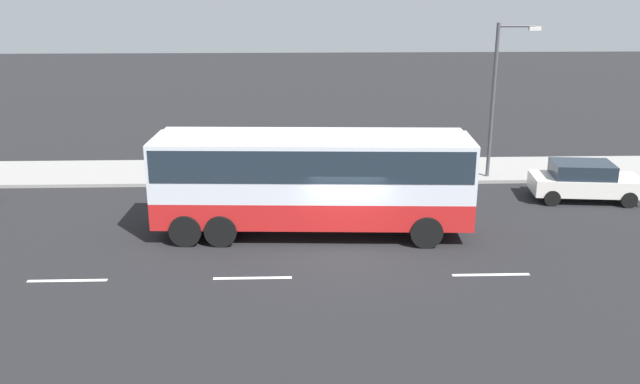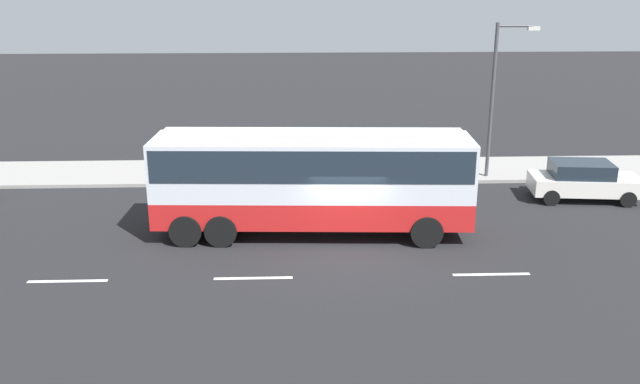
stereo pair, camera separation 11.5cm
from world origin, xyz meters
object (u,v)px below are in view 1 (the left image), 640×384
car_white_minivan (584,181)px  pedestrian_near_curb (375,159)px  street_lamp (498,90)px  coach_bus (312,174)px  pedestrian_at_crossing (281,149)px

car_white_minivan → pedestrian_near_curb: bearing=167.1°
pedestrian_near_curb → street_lamp: (5.33, 0.22, 3.01)m
car_white_minivan → pedestrian_near_curb: size_ratio=2.84×
pedestrian_near_curb → street_lamp: 6.13m
car_white_minivan → street_lamp: 5.33m
car_white_minivan → street_lamp: size_ratio=0.66×
street_lamp → coach_bus: bearing=-141.5°
pedestrian_at_crossing → street_lamp: size_ratio=0.25×
coach_bus → car_white_minivan: size_ratio=2.49×
coach_bus → pedestrian_at_crossing: 8.24m
coach_bus → pedestrian_at_crossing: size_ratio=6.61×
pedestrian_near_curb → pedestrian_at_crossing: (-4.16, 1.73, 0.07)m
coach_bus → pedestrian_near_curb: coach_bus is taller
coach_bus → pedestrian_near_curb: size_ratio=7.08×
coach_bus → street_lamp: (8.23, 6.55, 1.81)m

